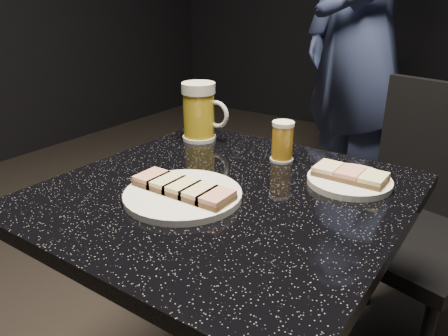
{
  "coord_description": "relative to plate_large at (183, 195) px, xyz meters",
  "views": [
    {
      "loc": [
        0.47,
        -0.67,
        1.14
      ],
      "look_at": [
        0.0,
        0.0,
        0.8
      ],
      "focal_mm": 35.0,
      "sensor_mm": 36.0,
      "label": 1
    }
  ],
  "objects": [
    {
      "name": "canapes_on_plate_large",
      "position": [
        0.0,
        0.0,
        0.02
      ],
      "size": [
        0.22,
        0.07,
        0.02
      ],
      "color": "#4C3521",
      "rests_on": "plate_large"
    },
    {
      "name": "chair",
      "position": [
        0.33,
        0.71,
        -0.25
      ],
      "size": [
        0.52,
        0.52,
        0.88
      ],
      "color": "black",
      "rests_on": "floor"
    },
    {
      "name": "beer_mug",
      "position": [
        -0.2,
        0.32,
        0.07
      ],
      "size": [
        0.13,
        0.09,
        0.16
      ],
      "color": "silver",
      "rests_on": "table"
    },
    {
      "name": "patron",
      "position": [
        -0.15,
        1.44,
        0.2
      ],
      "size": [
        0.84,
        0.78,
        1.92
      ],
      "primitive_type": "imported",
      "rotation": [
        0.0,
        0.0,
        -0.63
      ],
      "color": "navy",
      "rests_on": "floor"
    },
    {
      "name": "plate_large",
      "position": [
        0.0,
        0.0,
        0.0
      ],
      "size": [
        0.24,
        0.24,
        0.01
      ],
      "primitive_type": "cylinder",
      "color": "white",
      "rests_on": "table"
    },
    {
      "name": "canapes_on_plate_small",
      "position": [
        0.25,
        0.26,
        0.02
      ],
      "size": [
        0.15,
        0.07,
        0.02
      ],
      "color": "#4C3521",
      "rests_on": "plate_small"
    },
    {
      "name": "table",
      "position": [
        0.05,
        0.08,
        -0.25
      ],
      "size": [
        0.7,
        0.7,
        0.75
      ],
      "color": "black",
      "rests_on": "floor"
    },
    {
      "name": "plate_small",
      "position": [
        0.25,
        0.26,
        0.0
      ],
      "size": [
        0.18,
        0.18,
        0.01
      ],
      "primitive_type": "cylinder",
      "color": "white",
      "rests_on": "table"
    },
    {
      "name": "beer_tumbler",
      "position": [
        0.06,
        0.3,
        0.04
      ],
      "size": [
        0.06,
        0.06,
        0.1
      ],
      "color": "silver",
      "rests_on": "table"
    }
  ]
}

